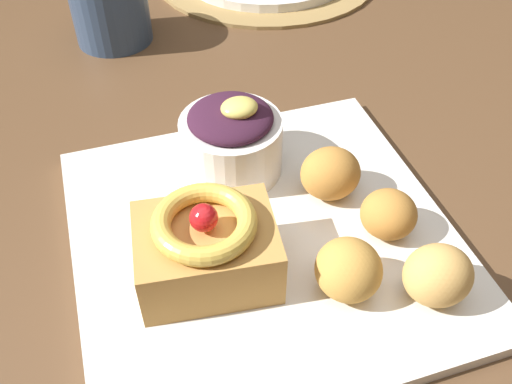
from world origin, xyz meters
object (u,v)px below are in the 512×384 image
at_px(front_plate, 263,238).
at_px(cake_slice, 206,247).
at_px(coffee_mug, 110,8).
at_px(berry_ramekin, 231,139).
at_px(fritter_front, 330,173).
at_px(fritter_extra, 389,214).
at_px(fritter_back, 438,275).
at_px(fritter_middle, 348,270).

xyz_separation_m(front_plate, cake_slice, (-0.05, -0.03, 0.04)).
distance_m(cake_slice, coffee_mug, 0.40).
relative_size(cake_slice, coffee_mug, 1.19).
xyz_separation_m(berry_ramekin, fritter_front, (0.07, -0.06, -0.01)).
relative_size(fritter_extra, coffee_mug, 0.49).
relative_size(fritter_front, coffee_mug, 0.56).
distance_m(cake_slice, fritter_extra, 0.15).
relative_size(berry_ramekin, coffee_mug, 0.98).
distance_m(cake_slice, fritter_back, 0.17).
distance_m(cake_slice, fritter_middle, 0.10).
xyz_separation_m(cake_slice, berry_ramekin, (0.05, 0.11, 0.00)).
height_order(fritter_extra, coffee_mug, coffee_mug).
relative_size(fritter_middle, coffee_mug, 0.54).
relative_size(cake_slice, fritter_back, 2.16).
distance_m(cake_slice, berry_ramekin, 0.12).
relative_size(berry_ramekin, fritter_extra, 1.99).
relative_size(front_plate, cake_slice, 2.77).
relative_size(fritter_back, coffee_mug, 0.55).
height_order(front_plate, coffee_mug, coffee_mug).
bearing_deg(cake_slice, fritter_extra, -0.46).
height_order(fritter_middle, fritter_back, same).
bearing_deg(fritter_back, berry_ramekin, 119.53).
bearing_deg(coffee_mug, cake_slice, -87.32).
distance_m(fritter_extra, coffee_mug, 0.43).
bearing_deg(fritter_extra, fritter_middle, -141.74).
xyz_separation_m(fritter_middle, fritter_extra, (0.05, 0.04, -0.00)).
height_order(berry_ramekin, fritter_middle, berry_ramekin).
relative_size(front_plate, berry_ramekin, 3.36).
bearing_deg(fritter_back, cake_slice, 155.69).
bearing_deg(berry_ramekin, coffee_mug, 103.45).
bearing_deg(berry_ramekin, fritter_extra, -48.78).
relative_size(fritter_middle, fritter_back, 0.99).
bearing_deg(fritter_middle, fritter_front, 74.13).
relative_size(cake_slice, fritter_middle, 2.19).
distance_m(berry_ramekin, fritter_back, 0.20).
bearing_deg(berry_ramekin, cake_slice, -114.55).
relative_size(fritter_front, fritter_back, 1.02).
height_order(front_plate, cake_slice, cake_slice).
height_order(cake_slice, fritter_back, cake_slice).
distance_m(fritter_back, coffee_mug, 0.49).
relative_size(fritter_front, fritter_middle, 1.04).
height_order(front_plate, fritter_middle, fritter_middle).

